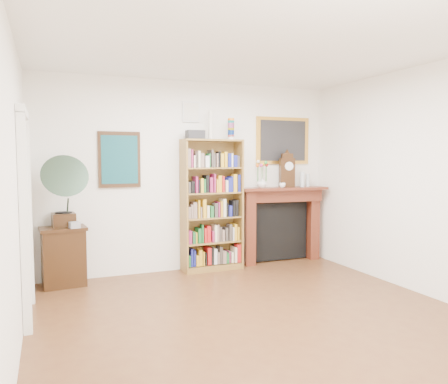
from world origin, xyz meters
name	(u,v)px	position (x,y,z in m)	size (l,w,h in m)	color
room	(270,187)	(0.00, 0.00, 1.40)	(4.51, 5.01, 2.81)	#522C18
door_casing	(26,198)	(-2.21, 1.20, 1.26)	(0.08, 1.02, 2.17)	white
teal_poster	(120,160)	(-1.05, 2.48, 1.65)	(0.58, 0.04, 0.78)	black
small_picture	(191,112)	(0.00, 2.48, 2.35)	(0.26, 0.04, 0.30)	white
gilt_painting	(283,141)	(1.55, 2.48, 1.95)	(0.95, 0.04, 0.75)	gold
bookshelf	(212,197)	(0.27, 2.32, 1.09)	(0.91, 0.35, 2.24)	brown
side_cabinet	(64,256)	(-1.82, 2.27, 0.39)	(0.57, 0.41, 0.78)	black
fireplace	(281,217)	(1.48, 2.39, 0.72)	(1.45, 0.45, 1.21)	#521F13
gramophone	(63,187)	(-1.81, 2.18, 1.30)	(0.62, 0.75, 0.93)	black
cd_stack	(74,225)	(-1.69, 2.12, 0.82)	(0.12, 0.12, 0.08)	#B4B4C0
mantel_clock	(287,171)	(1.55, 2.34, 1.47)	(0.25, 0.17, 0.54)	black
flower_vase	(262,183)	(1.11, 2.36, 1.29)	(0.15, 0.15, 0.16)	white
teacup	(282,185)	(1.43, 2.27, 1.25)	(0.10, 0.10, 0.08)	white
bottle_left	(302,179)	(1.82, 2.32, 1.33)	(0.07, 0.07, 0.24)	silver
bottle_right	(308,180)	(1.96, 2.37, 1.31)	(0.06, 0.06, 0.20)	silver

